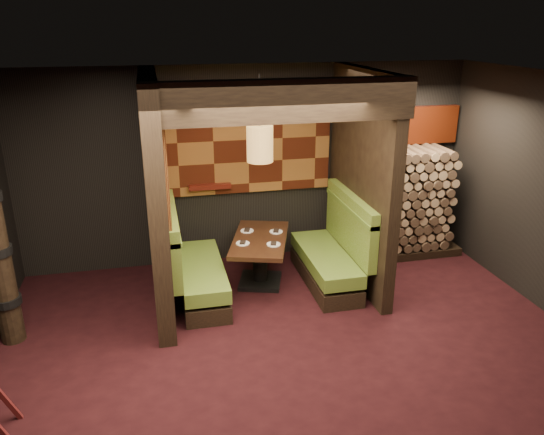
{
  "coord_description": "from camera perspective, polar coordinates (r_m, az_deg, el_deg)",
  "views": [
    {
      "loc": [
        -1.35,
        -4.57,
        3.4
      ],
      "look_at": [
        0.0,
        1.3,
        1.15
      ],
      "focal_mm": 35.0,
      "sensor_mm": 36.0,
      "label": 1
    }
  ],
  "objects": [
    {
      "name": "floor",
      "position": [
        5.86,
        2.94,
        -15.13
      ],
      "size": [
        6.5,
        5.5,
        0.02
      ],
      "primitive_type": "cube",
      "color": "black",
      "rests_on": "ground"
    },
    {
      "name": "firewood_stack",
      "position": [
        8.23,
        14.01,
        1.58
      ],
      "size": [
        1.73,
        0.7,
        1.64
      ],
      "color": "black",
      "rests_on": "floor"
    },
    {
      "name": "tapa_side_panel",
      "position": [
        6.59,
        -11.6,
        6.44
      ],
      "size": [
        0.04,
        1.85,
        1.45
      ],
      "primitive_type": "cube",
      "color": "brown",
      "rests_on": "partition_left"
    },
    {
      "name": "tapa_back_panel",
      "position": [
        7.57,
        -2.6,
        8.41
      ],
      "size": [
        2.4,
        0.06,
        1.55
      ],
      "primitive_type": "cube",
      "color": "brown",
      "rests_on": "wall_back"
    },
    {
      "name": "place_settings",
      "position": [
        7.07,
        -1.31,
        -2.11
      ],
      "size": [
        0.7,
        0.72,
        0.03
      ],
      "color": "white",
      "rests_on": "dining_table"
    },
    {
      "name": "wall_back",
      "position": [
        7.71,
        -2.44,
        5.62
      ],
      "size": [
        6.5,
        0.02,
        2.85
      ],
      "primitive_type": "cube",
      "color": "black",
      "rests_on": "ground"
    },
    {
      "name": "booth_bench_right",
      "position": [
        7.28,
        6.56,
        -4.02
      ],
      "size": [
        0.68,
        1.6,
        1.14
      ],
      "color": "black",
      "rests_on": "floor"
    },
    {
      "name": "mosaic_header",
      "position": [
        8.25,
        13.65,
        9.56
      ],
      "size": [
        1.83,
        0.1,
        0.56
      ],
      "primitive_type": "cube",
      "color": "maroon",
      "rests_on": "wall_back"
    },
    {
      "name": "lacquer_shelf",
      "position": [
        7.59,
        -6.72,
        3.33
      ],
      "size": [
        0.6,
        0.12,
        0.07
      ],
      "primitive_type": "cube",
      "color": "#52160E",
      "rests_on": "wall_back"
    },
    {
      "name": "ceiling",
      "position": [
        4.8,
        3.58,
        13.97
      ],
      "size": [
        6.5,
        5.5,
        0.02
      ],
      "primitive_type": "cube",
      "color": "black",
      "rests_on": "ground"
    },
    {
      "name": "bay_front_post",
      "position": [
        7.35,
        9.48,
        4.61
      ],
      "size": [
        0.08,
        0.08,
        2.85
      ],
      "primitive_type": "cube",
      "color": "black",
      "rests_on": "floor"
    },
    {
      "name": "partition_right",
      "position": [
        7.09,
        9.58,
        4.01
      ],
      "size": [
        0.15,
        2.1,
        2.85
      ],
      "primitive_type": "cube",
      "color": "black",
      "rests_on": "floor"
    },
    {
      "name": "dining_table",
      "position": [
        7.17,
        -1.3,
        -3.91
      ],
      "size": [
        1.05,
        1.43,
        0.68
      ],
      "color": "black",
      "rests_on": "floor"
    },
    {
      "name": "header_beam",
      "position": [
        5.49,
        1.17,
        12.41
      ],
      "size": [
        2.85,
        0.18,
        0.44
      ],
      "primitive_type": "cube",
      "color": "black",
      "rests_on": "partition_left"
    },
    {
      "name": "pendant_lamp",
      "position": [
        6.64,
        -1.32,
        7.94
      ],
      "size": [
        0.33,
        0.33,
        1.12
      ],
      "color": "#A87C3D",
      "rests_on": "ceiling"
    },
    {
      "name": "booth_bench_left",
      "position": [
        6.92,
        -8.48,
        -5.46
      ],
      "size": [
        0.68,
        1.6,
        1.14
      ],
      "color": "black",
      "rests_on": "floor"
    },
    {
      "name": "partition_left",
      "position": [
        6.53,
        -12.34,
        2.38
      ],
      "size": [
        0.2,
        2.2,
        2.85
      ],
      "primitive_type": "cube",
      "color": "black",
      "rests_on": "floor"
    }
  ]
}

